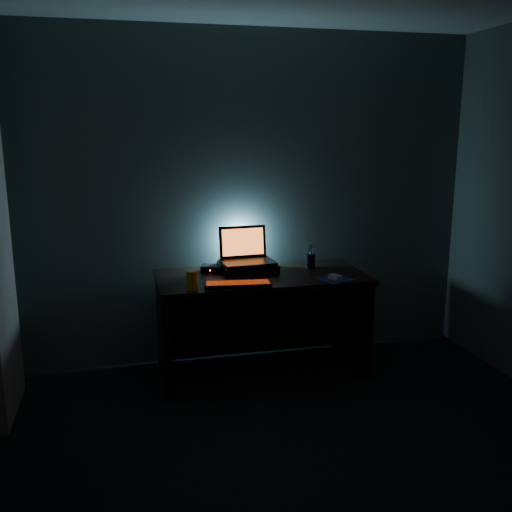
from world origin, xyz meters
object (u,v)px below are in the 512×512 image
Objects in this scene: laptop at (246,254)px; router at (212,269)px; keyboard at (238,284)px; mouse at (335,277)px; pen_cup at (310,261)px; juice_glass at (192,280)px.

laptop is 2.30× the size of router.
keyboard is at bearing -55.72° from router.
keyboard is at bearing -113.04° from laptop.
mouse is 0.91× the size of pen_cup.
router is (-0.80, 0.42, 0.01)m from mouse.
pen_cup is 0.75m from router.
router is (-0.26, -0.00, -0.10)m from laptop.
laptop is 0.47m from keyboard.
mouse is 0.73× the size of juice_glass.
mouse reaches higher than keyboard.
laptop is 0.28m from router.
laptop is at bearing 77.31° from keyboard.
laptop is 3.10× the size of juice_glass.
keyboard is 3.55× the size of juice_glass.
pen_cup is (-0.06, 0.37, 0.03)m from mouse.
juice_glass is (-0.94, -0.40, 0.01)m from pen_cup.
pen_cup is (0.49, -0.05, -0.07)m from laptop.
juice_glass is (-0.31, -0.02, 0.05)m from keyboard.
laptop reaches higher than router.
laptop reaches higher than pen_cup.
mouse is at bearing -41.89° from laptop.
router is at bearing 110.50° from keyboard.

